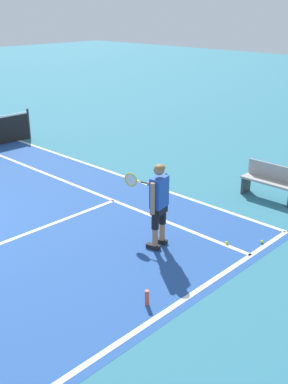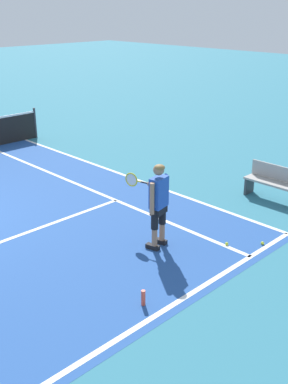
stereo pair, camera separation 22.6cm
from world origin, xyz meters
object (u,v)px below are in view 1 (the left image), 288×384
object	(u,v)px
tennis_ball_near_feet	(262,242)
water_bottle	(147,298)
courtside_bench	(270,181)
tennis_player	(158,200)
tennis_ball_by_baseline	(227,243)

from	to	relation	value
tennis_ball_near_feet	water_bottle	world-z (taller)	water_bottle
courtside_bench	tennis_ball_near_feet	bearing A→B (deg)	-153.02
tennis_player	tennis_ball_near_feet	distance (m)	2.31
tennis_ball_near_feet	tennis_ball_by_baseline	world-z (taller)	same
tennis_ball_by_baseline	water_bottle	bearing A→B (deg)	-174.33
tennis_player	courtside_bench	world-z (taller)	tennis_player
tennis_ball_by_baseline	water_bottle	size ratio (longest dim) A/B	0.25
water_bottle	courtside_bench	bearing A→B (deg)	9.49
tennis_ball_by_baseline	courtside_bench	distance (m)	2.83
tennis_ball_by_baseline	tennis_player	bearing A→B (deg)	136.73
tennis_ball_near_feet	tennis_ball_by_baseline	size ratio (longest dim) A/B	1.00
tennis_ball_near_feet	tennis_ball_by_baseline	xyz separation A→B (m)	(-0.53, 0.49, 0.00)
tennis_ball_near_feet	water_bottle	size ratio (longest dim) A/B	0.25
tennis_ball_by_baseline	water_bottle	xyz separation A→B (m)	(-2.58, -0.26, 0.10)
tennis_ball_near_feet	water_bottle	bearing A→B (deg)	175.78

